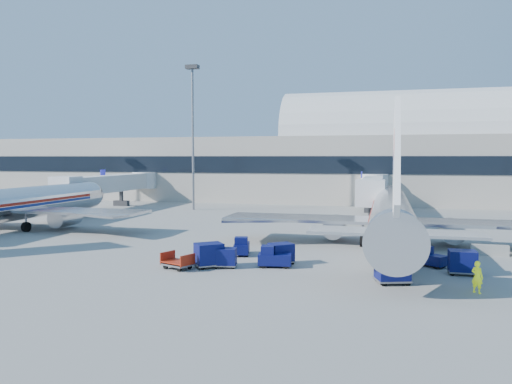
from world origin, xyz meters
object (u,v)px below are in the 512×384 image
(airliner_main, at_px, (392,215))
(cart_solo_near, at_px, (392,268))
(tug_left, at_px, (241,247))
(tug_lead, at_px, (273,257))
(jetbridge_mid, at_px, (114,184))
(cart_train_c, at_px, (209,254))
(cart_solo_far, at_px, (462,262))
(mast_west, at_px, (193,116))
(airliner_mid, at_px, (12,204))
(jetbridge_near, at_px, (373,187))
(tug_right, at_px, (430,257))
(ramp_worker, at_px, (477,277))
(cart_train_a, at_px, (281,253))
(barrier_near, at_px, (489,250))
(cart_train_b, at_px, (226,257))
(cart_open_red, at_px, (178,263))

(airliner_main, distance_m, cart_solo_near, 14.48)
(tug_left, bearing_deg, tug_lead, -148.91)
(jetbridge_mid, distance_m, cart_solo_near, 60.20)
(jetbridge_mid, bearing_deg, cart_train_c, -51.68)
(tug_lead, height_order, cart_solo_far, cart_solo_far)
(mast_west, bearing_deg, cart_solo_far, -46.00)
(airliner_mid, xyz_separation_m, cart_train_c, (28.54, -12.85, -1.95))
(cart_solo_far, bearing_deg, jetbridge_near, 100.14)
(tug_right, relative_size, ramp_worker, 1.26)
(mast_west, bearing_deg, jetbridge_mid, 176.79)
(tug_left, xyz_separation_m, ramp_worker, (17.31, -7.77, 0.27))
(airliner_mid, distance_m, jetbridge_mid, 26.43)
(tug_lead, xyz_separation_m, cart_train_a, (0.36, 1.22, 0.12))
(barrier_near, bearing_deg, cart_train_a, -154.55)
(jetbridge_near, distance_m, tug_right, 35.04)
(cart_train_b, bearing_deg, airliner_mid, 147.99)
(airliner_mid, xyz_separation_m, cart_open_red, (26.50, -13.96, -2.50))
(airliner_main, bearing_deg, tug_right, -71.58)
(airliner_mid, bearing_deg, cart_train_b, -22.89)
(jetbridge_near, bearing_deg, jetbridge_mid, 180.00)
(tug_right, height_order, ramp_worker, ramp_worker)
(cart_solo_far, bearing_deg, cart_open_red, -171.11)
(jetbridge_near, bearing_deg, cart_train_c, -105.77)
(jetbridge_mid, height_order, mast_west, mast_west)
(barrier_near, height_order, tug_lead, tug_lead)
(cart_solo_far, relative_size, ramp_worker, 0.99)
(jetbridge_near, height_order, barrier_near, jetbridge_near)
(tug_lead, bearing_deg, barrier_near, 19.33)
(cart_train_b, bearing_deg, jetbridge_near, 66.70)
(tug_left, bearing_deg, cart_solo_near, -130.73)
(cart_train_a, bearing_deg, tug_right, -27.86)
(cart_train_a, xyz_separation_m, cart_open_red, (-7.09, -3.65, -0.44))
(ramp_worker, bearing_deg, airliner_mid, 21.30)
(cart_train_a, xyz_separation_m, cart_solo_far, (13.16, -0.17, 0.05))
(airliner_main, bearing_deg, cart_open_red, -137.99)
(tug_lead, height_order, cart_solo_near, cart_solo_near)
(cart_train_a, bearing_deg, tug_left, 108.06)
(cart_train_b, xyz_separation_m, cart_open_red, (-3.27, -1.39, -0.36))
(cart_solo_near, bearing_deg, mast_west, 108.55)
(cart_train_a, bearing_deg, ramp_worker, -59.66)
(airliner_mid, relative_size, cart_open_red, 14.17)
(cart_train_a, relative_size, cart_train_c, 0.88)
(tug_right, relative_size, tug_left, 0.94)
(mast_west, distance_m, tug_lead, 44.94)
(mast_west, height_order, cart_open_red, mast_west)
(jetbridge_near, xyz_separation_m, tug_left, (-10.01, -33.98, -3.20))
(cart_open_red, height_order, ramp_worker, ramp_worker)
(cart_train_b, bearing_deg, tug_right, 7.13)
(airliner_main, bearing_deg, cart_train_c, -136.33)
(cart_open_red, bearing_deg, tug_left, 85.81)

